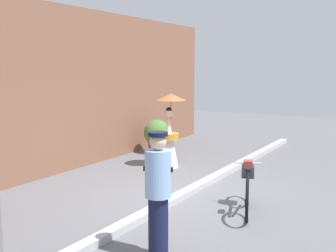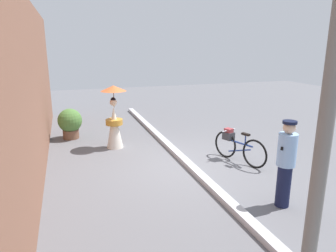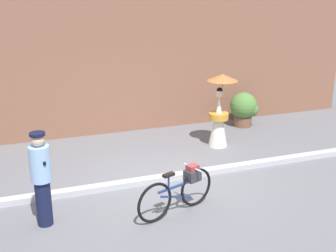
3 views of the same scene
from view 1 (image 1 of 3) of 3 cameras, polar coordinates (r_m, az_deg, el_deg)
The scene contains 7 objects.
ground_plane at distance 8.24m, azimuth 2.26°, elevation -9.50°, with size 30.00×30.00×0.00m, color slate.
building_wall at distance 10.08m, azimuth -15.93°, elevation 4.69°, with size 14.00×0.40×3.91m, color brown.
sidewalk_curb at distance 8.22m, azimuth 2.26°, elevation -9.10°, with size 14.00×0.20×0.12m, color #B2B2B7.
bicycle_near_officer at distance 7.45m, azimuth 10.70°, elevation -7.99°, with size 1.60×0.66×0.83m.
person_officer at distance 5.47m, azimuth -1.34°, elevation -8.85°, with size 0.34×0.37×1.66m.
person_with_parasol at distance 10.43m, azimuth 0.17°, elevation -0.78°, with size 0.74×0.74×1.83m.
potted_plant_by_door at distance 12.28m, azimuth -1.40°, elevation -1.21°, with size 0.78×0.76×0.98m.
Camera 1 is at (-6.93, -3.72, 2.45)m, focal length 45.08 mm.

